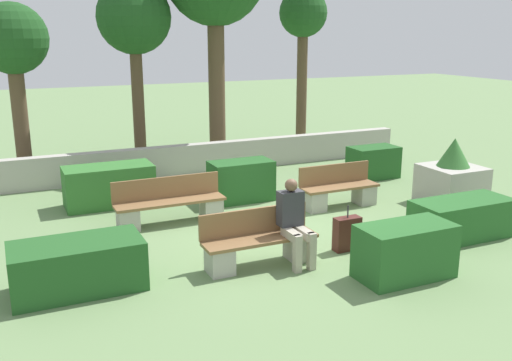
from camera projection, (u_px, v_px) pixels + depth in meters
ground_plane at (282, 235)px, 9.99m from camera, size 60.00×60.00×0.00m
perimeter_wall at (192, 159)px, 14.26m from camera, size 11.97×0.30×0.74m
bench_front at (259, 245)px, 8.64m from camera, size 1.78×0.48×0.84m
bench_left_side at (339, 191)px, 11.54m from camera, size 1.64×0.48×0.84m
bench_right_side at (170, 206)px, 10.53m from camera, size 2.05×0.48×0.84m
person_seated_man at (294, 218)px, 8.62m from camera, size 0.38×0.63×1.31m
hedge_block_near_left at (405, 251)px, 8.19m from camera, size 1.40×0.72×0.79m
hedge_block_near_right at (78, 266)px, 7.80m from camera, size 1.76×0.89×0.69m
hedge_block_mid_left at (109, 186)px, 11.61m from camera, size 1.76×0.83×0.83m
hedge_block_mid_right at (373, 162)px, 13.82m from camera, size 1.17×0.68×0.77m
hedge_block_far_left at (241, 181)px, 11.93m from camera, size 1.30×0.68×0.85m
hedge_block_far_right at (462, 219)px, 9.81m from camera, size 1.76×0.80×0.67m
planter_corner_left at (452, 178)px, 11.72m from camera, size 1.09×1.09×1.37m
suitcase at (347, 234)px, 9.24m from camera, size 0.44×0.20×0.76m
tree_leftmost at (13, 45)px, 13.02m from camera, size 1.63×1.63×4.12m
tree_center_left at (134, 21)px, 14.42m from camera, size 1.89×1.89×4.76m
tree_rightmost at (303, 21)px, 16.83m from camera, size 1.42×1.42×4.70m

